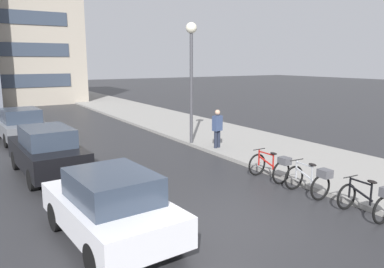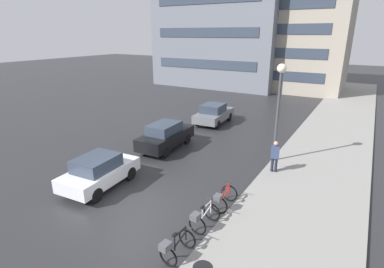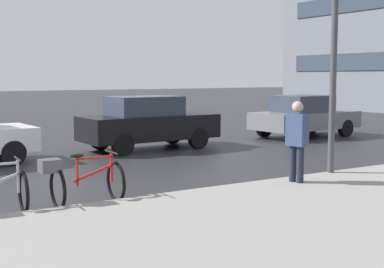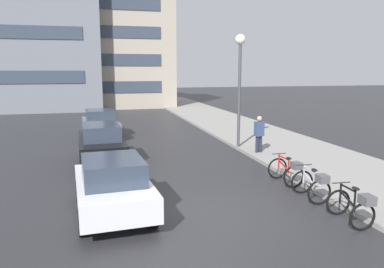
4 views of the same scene
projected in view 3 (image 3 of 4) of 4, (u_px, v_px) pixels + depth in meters
bicycle_third at (79, 179)px, 9.17m from camera, size 0.77×1.40×0.93m
car_black at (148, 123)px, 16.38m from camera, size 1.92×4.30×1.63m
car_grey at (304, 116)px, 19.71m from camera, size 2.15×4.19×1.54m
pedestrian at (297, 140)px, 10.57m from camera, size 0.44×0.32×1.76m
streetlamp at (335, 1)px, 11.35m from camera, size 0.47×0.47×5.34m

